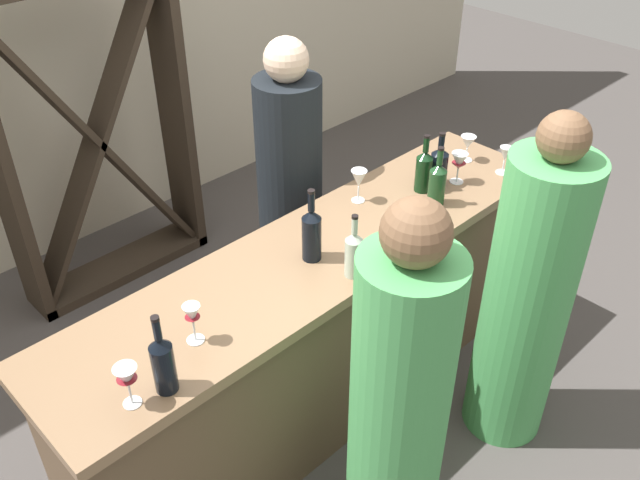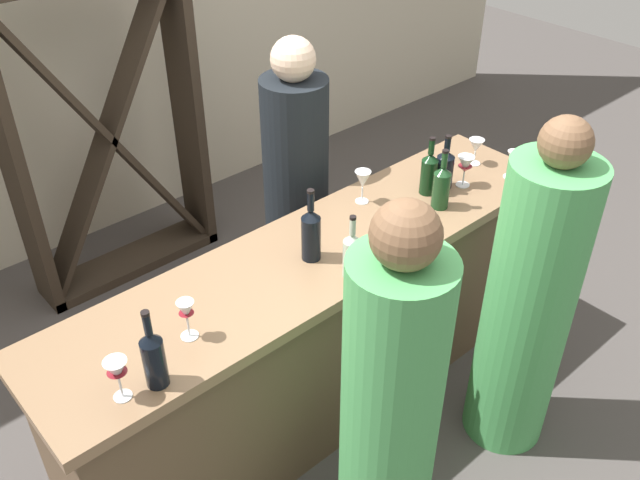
# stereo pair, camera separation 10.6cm
# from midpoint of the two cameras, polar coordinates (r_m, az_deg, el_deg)

# --- Properties ---
(ground_plane) EXTENTS (12.00, 12.00, 0.00)m
(ground_plane) POSITION_cam_midpoint_polar(r_m,az_deg,el_deg) (3.54, -0.88, -13.43)
(ground_plane) COLOR #4C4744
(back_wall) EXTENTS (8.00, 0.10, 2.80)m
(back_wall) POSITION_cam_midpoint_polar(r_m,az_deg,el_deg) (4.40, -22.05, 16.27)
(back_wall) COLOR beige
(back_wall) RESTS_ON ground
(bar_counter) EXTENTS (2.55, 0.60, 0.96)m
(bar_counter) POSITION_cam_midpoint_polar(r_m,az_deg,el_deg) (3.19, -0.96, -7.71)
(bar_counter) COLOR brown
(bar_counter) RESTS_ON ground
(wine_rack) EXTENTS (1.12, 0.28, 1.81)m
(wine_rack) POSITION_cam_midpoint_polar(r_m,az_deg,el_deg) (4.06, -18.83, 7.76)
(wine_rack) COLOR #33281E
(wine_rack) RESTS_ON ground
(wine_bottle_leftmost_near_black) EXTENTS (0.08, 0.08, 0.31)m
(wine_bottle_leftmost_near_black) POSITION_cam_midpoint_polar(r_m,az_deg,el_deg) (2.29, -14.18, -9.83)
(wine_bottle_leftmost_near_black) COLOR black
(wine_bottle_leftmost_near_black) RESTS_ON bar_counter
(wine_bottle_second_left_near_black) EXTENTS (0.08, 0.08, 0.33)m
(wine_bottle_second_left_near_black) POSITION_cam_midpoint_polar(r_m,az_deg,el_deg) (2.77, -1.80, 0.55)
(wine_bottle_second_left_near_black) COLOR black
(wine_bottle_second_left_near_black) RESTS_ON bar_counter
(wine_bottle_center_clear_pale) EXTENTS (0.07, 0.07, 0.28)m
(wine_bottle_center_clear_pale) POSITION_cam_midpoint_polar(r_m,az_deg,el_deg) (2.69, 1.68, -1.09)
(wine_bottle_center_clear_pale) COLOR #B7C6B2
(wine_bottle_center_clear_pale) RESTS_ON bar_counter
(wine_bottle_second_right_olive_green) EXTENTS (0.08, 0.08, 0.29)m
(wine_bottle_second_right_olive_green) POSITION_cam_midpoint_polar(r_m,az_deg,el_deg) (3.16, 8.73, 4.67)
(wine_bottle_second_right_olive_green) COLOR #193D1E
(wine_bottle_second_right_olive_green) RESTS_ON bar_counter
(wine_bottle_rightmost_dark_green) EXTENTS (0.08, 0.08, 0.29)m
(wine_bottle_rightmost_dark_green) POSITION_cam_midpoint_polar(r_m,az_deg,el_deg) (3.26, 7.66, 5.76)
(wine_bottle_rightmost_dark_green) COLOR black
(wine_bottle_rightmost_dark_green) RESTS_ON bar_counter
(wine_bottle_far_right_near_black) EXTENTS (0.08, 0.08, 0.27)m
(wine_bottle_far_right_near_black) POSITION_cam_midpoint_polar(r_m,az_deg,el_deg) (3.32, 8.91, 6.12)
(wine_bottle_far_right_near_black) COLOR black
(wine_bottle_far_right_near_black) RESTS_ON bar_counter
(wine_glass_near_left) EXTENTS (0.08, 0.08, 0.16)m
(wine_glass_near_left) POSITION_cam_midpoint_polar(r_m,az_deg,el_deg) (2.28, -17.00, -10.92)
(wine_glass_near_left) COLOR white
(wine_glass_near_left) RESTS_ON bar_counter
(wine_glass_near_center) EXTENTS (0.07, 0.07, 0.14)m
(wine_glass_near_center) POSITION_cam_midpoint_polar(r_m,az_deg,el_deg) (3.49, 14.23, 6.80)
(wine_glass_near_center) COLOR white
(wine_glass_near_center) RESTS_ON bar_counter
(wine_glass_near_right) EXTENTS (0.07, 0.07, 0.16)m
(wine_glass_near_right) POSITION_cam_midpoint_polar(r_m,az_deg,el_deg) (2.44, -11.75, -6.23)
(wine_glass_near_right) COLOR white
(wine_glass_near_right) RESTS_ON bar_counter
(wine_glass_far_left) EXTENTS (0.08, 0.08, 0.16)m
(wine_glass_far_left) POSITION_cam_midpoint_polar(r_m,az_deg,el_deg) (3.36, 10.53, 6.31)
(wine_glass_far_left) COLOR white
(wine_glass_far_left) RESTS_ON bar_counter
(wine_glass_far_center) EXTENTS (0.08, 0.08, 0.14)m
(wine_glass_far_center) POSITION_cam_midpoint_polar(r_m,az_deg,el_deg) (3.56, 11.30, 7.85)
(wine_glass_far_center) COLOR white
(wine_glass_far_center) RESTS_ON bar_counter
(wine_glass_far_right) EXTENTS (0.08, 0.08, 0.16)m
(wine_glass_far_right) POSITION_cam_midpoint_polar(r_m,az_deg,el_deg) (3.15, 2.26, 5.01)
(wine_glass_far_right) COLOR white
(wine_glass_far_right) RESTS_ON bar_counter
(person_left_guest) EXTENTS (0.43, 0.43, 1.63)m
(person_left_guest) POSITION_cam_midpoint_polar(r_m,az_deg,el_deg) (2.53, 5.31, -13.77)
(person_left_guest) COLOR #4CA559
(person_left_guest) RESTS_ON ground
(person_center_guest) EXTENTS (0.48, 0.48, 1.62)m
(person_center_guest) POSITION_cam_midpoint_polar(r_m,az_deg,el_deg) (3.07, 15.77, -4.86)
(person_center_guest) COLOR #4CA559
(person_center_guest) RESTS_ON ground
(person_right_guest) EXTENTS (0.42, 0.42, 1.63)m
(person_right_guest) POSITION_cam_midpoint_polar(r_m,az_deg,el_deg) (3.58, -3.32, 3.18)
(person_right_guest) COLOR black
(person_right_guest) RESTS_ON ground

